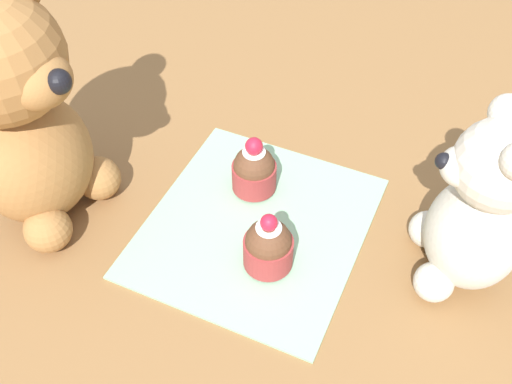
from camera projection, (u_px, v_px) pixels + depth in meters
name	position (u px, v px, depth m)	size (l,w,h in m)	color
ground_plane	(256.00, 227.00, 0.65)	(4.00, 4.00, 0.00)	olive
knitted_placemat	(256.00, 225.00, 0.64)	(0.25, 0.22, 0.01)	#8EBC99
teddy_bear_cream	(479.00, 211.00, 0.54)	(0.12, 0.12, 0.20)	beige
teddy_bear_tan	(20.00, 114.00, 0.57)	(0.14, 0.14, 0.27)	#A3703D
cupcake_near_cream_bear	(268.00, 246.00, 0.59)	(0.05, 0.05, 0.07)	#993333
cupcake_near_tan_bear	(254.00, 170.00, 0.66)	(0.05, 0.05, 0.07)	#993333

